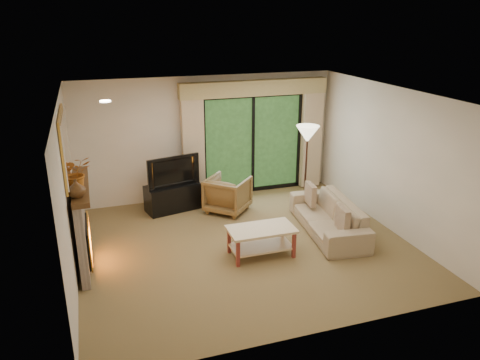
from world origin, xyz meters
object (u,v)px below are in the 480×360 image
object	(u,v)px
media_console	(173,197)
coffee_table	(261,242)
sofa	(328,216)
armchair	(228,194)

from	to	relation	value
media_console	coffee_table	bearing A→B (deg)	-79.06
sofa	coffee_table	bearing A→B (deg)	-66.38
media_console	armchair	bearing A→B (deg)	-34.43
armchair	sofa	bearing A→B (deg)	177.41
armchair	sofa	size ratio (longest dim) A/B	0.38
armchair	coffee_table	xyz separation A→B (m)	(-0.01, -1.93, -0.12)
media_console	coffee_table	world-z (taller)	media_console
armchair	media_console	bearing A→B (deg)	21.17
armchair	coffee_table	world-z (taller)	armchair
armchair	sofa	xyz separation A→B (m)	(1.46, -1.49, -0.06)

